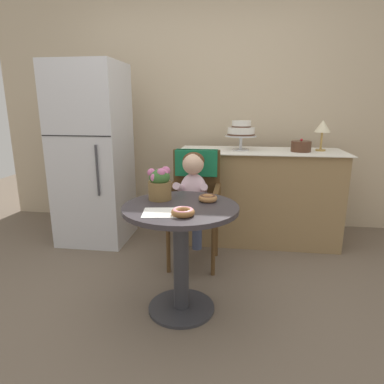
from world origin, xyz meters
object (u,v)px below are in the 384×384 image
(flower_vase, at_px, (160,183))
(tiered_cake_stand, at_px, (241,131))
(wicker_chair, at_px, (195,188))
(donut_mid, at_px, (183,212))
(cafe_table, at_px, (181,238))
(donut_front, at_px, (208,198))
(table_lamp, at_px, (323,128))
(refrigerator, at_px, (93,155))
(seated_child, at_px, (193,188))
(round_layer_cake, at_px, (301,146))

(flower_vase, distance_m, tiered_cake_stand, 1.31)
(wicker_chair, bearing_deg, donut_mid, -92.64)
(cafe_table, relative_size, donut_front, 5.97)
(donut_mid, distance_m, flower_vase, 0.38)
(table_lamp, bearing_deg, wicker_chair, -152.43)
(donut_mid, height_order, flower_vase, flower_vase)
(flower_vase, distance_m, refrigerator, 1.33)
(seated_child, bearing_deg, tiered_cake_stand, 61.91)
(donut_mid, xyz_separation_m, tiered_cake_stand, (0.31, 1.48, 0.34))
(seated_child, bearing_deg, flower_vase, -106.83)
(table_lamp, bearing_deg, donut_mid, -124.71)
(wicker_chair, bearing_deg, flower_vase, -108.86)
(wicker_chair, height_order, donut_mid, wicker_chair)
(wicker_chair, distance_m, round_layer_cake, 1.09)
(refrigerator, bearing_deg, cafe_table, -46.33)
(seated_child, xyz_separation_m, flower_vase, (-0.15, -0.49, 0.15))
(cafe_table, height_order, wicker_chair, wicker_chair)
(cafe_table, distance_m, tiered_cake_stand, 1.47)
(flower_vase, xyz_separation_m, refrigerator, (-0.89, 0.98, 0.02))
(wicker_chair, relative_size, flower_vase, 4.47)
(seated_child, bearing_deg, refrigerator, 154.82)
(seated_child, xyz_separation_m, donut_mid, (0.05, -0.79, 0.06))
(seated_child, bearing_deg, donut_mid, -86.06)
(round_layer_cake, relative_size, table_lamp, 0.64)
(cafe_table, xyz_separation_m, round_layer_cake, (0.91, 1.27, 0.44))
(round_layer_cake, bearing_deg, flower_vase, -132.97)
(donut_mid, height_order, table_lamp, table_lamp)
(round_layer_cake, bearing_deg, cafe_table, -125.72)
(wicker_chair, relative_size, round_layer_cake, 5.26)
(donut_front, height_order, table_lamp, table_lamp)
(table_lamp, xyz_separation_m, refrigerator, (-2.16, -0.25, -0.27))
(seated_child, bearing_deg, table_lamp, 33.49)
(donut_front, xyz_separation_m, table_lamp, (0.95, 1.23, 0.37))
(donut_mid, bearing_deg, flower_vase, 123.72)
(donut_front, xyz_separation_m, round_layer_cake, (0.76, 1.15, 0.21))
(tiered_cake_stand, height_order, table_lamp, table_lamp)
(seated_child, distance_m, donut_mid, 0.80)
(cafe_table, distance_m, round_layer_cake, 1.62)
(flower_vase, bearing_deg, table_lamp, 44.18)
(cafe_table, relative_size, seated_child, 0.99)
(tiered_cake_stand, bearing_deg, seated_child, -118.09)
(seated_child, height_order, table_lamp, table_lamp)
(seated_child, bearing_deg, wicker_chair, 90.00)
(tiered_cake_stand, xyz_separation_m, refrigerator, (-1.41, -0.20, -0.23))
(donut_mid, xyz_separation_m, refrigerator, (-1.10, 1.28, 0.11))
(tiered_cake_stand, height_order, round_layer_cake, tiered_cake_stand)
(tiered_cake_stand, relative_size, refrigerator, 0.18)
(wicker_chair, height_order, refrigerator, refrigerator)
(round_layer_cake, bearing_deg, seated_child, -144.45)
(wicker_chair, bearing_deg, seated_child, -95.93)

